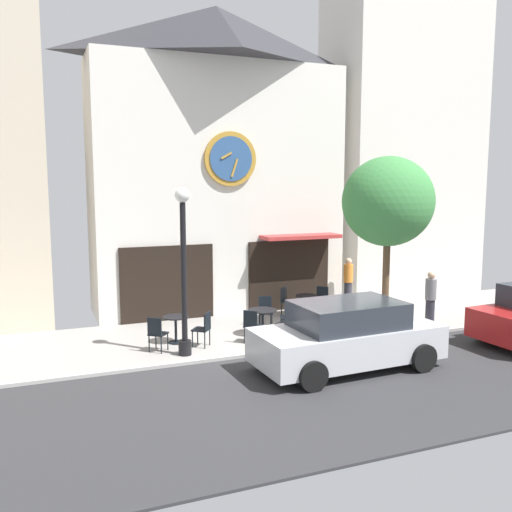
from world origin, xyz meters
TOP-DOWN VIEW (x-y plane):
  - ground_plane at (0.00, -0.53)m, footprint 24.06×9.76m
  - clock_building at (0.04, 5.55)m, footprint 8.20×3.72m
  - neighbor_building_right at (7.58, 5.90)m, footprint 5.67×3.11m
  - street_lamp at (-2.42, 0.74)m, footprint 0.36×0.36m
  - street_tree at (3.53, 0.92)m, footprint 2.65×2.39m
  - cafe_table_center_left at (-2.38, 1.83)m, footprint 0.69×0.69m
  - cafe_table_center_right at (0.04, 1.69)m, footprint 0.80×0.80m
  - cafe_table_near_door at (1.97, 2.76)m, footprint 0.69×0.69m
  - cafe_chair_outer at (-1.79, 1.23)m, footprint 0.56×0.56m
  - cafe_chair_left_end at (0.44, 2.44)m, footprint 0.50×0.50m
  - cafe_chair_by_entrance at (-3.02, 1.22)m, footprint 0.56×0.56m
  - cafe_chair_corner at (2.69, 3.15)m, footprint 0.57×0.57m
  - cafe_chair_facing_street at (-0.54, 1.03)m, footprint 0.57×0.57m
  - cafe_chair_right_end at (0.82, 1.52)m, footprint 0.51×0.51m
  - cafe_chair_near_lamp at (1.62, 3.51)m, footprint 0.56×0.56m
  - cafe_chair_facing_wall at (0.47, 0.93)m, footprint 0.55×0.55m
  - pedestrian_grey at (4.81, 0.52)m, footprint 0.37×0.37m
  - pedestrian_orange at (4.08, 3.84)m, footprint 0.39×0.39m
  - parked_car_silver at (0.75, -1.60)m, footprint 4.37×2.15m

SIDE VIEW (x-z plane):
  - ground_plane at x=0.00m, z-range -0.09..0.04m
  - cafe_table_center_left at x=-2.38m, z-range 0.14..0.86m
  - cafe_table_near_door at x=1.97m, z-range 0.15..0.91m
  - cafe_chair_outer at x=-1.79m, z-range 0.08..0.98m
  - cafe_chair_left_end at x=0.44m, z-range 0.08..0.98m
  - cafe_chair_by_entrance at x=-3.02m, z-range 0.08..0.98m
  - cafe_chair_corner at x=2.69m, z-range 0.08..0.98m
  - cafe_chair_facing_street at x=-0.54m, z-range 0.08..0.98m
  - cafe_chair_right_end at x=0.82m, z-range 0.08..0.98m
  - cafe_chair_near_lamp at x=1.62m, z-range 0.08..0.98m
  - cafe_chair_facing_wall at x=0.47m, z-range 0.08..0.98m
  - cafe_table_center_right at x=0.04m, z-range 0.18..0.89m
  - parked_car_silver at x=0.75m, z-range -0.01..1.54m
  - pedestrian_grey at x=4.81m, z-range 0.03..1.70m
  - pedestrian_orange at x=4.08m, z-range 0.03..1.70m
  - street_lamp at x=-2.42m, z-range 0.03..4.13m
  - street_tree at x=3.53m, z-range 1.19..6.13m
  - clock_building at x=0.04m, z-range 0.15..9.93m
  - neighbor_building_right at x=7.58m, z-range 0.00..14.33m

